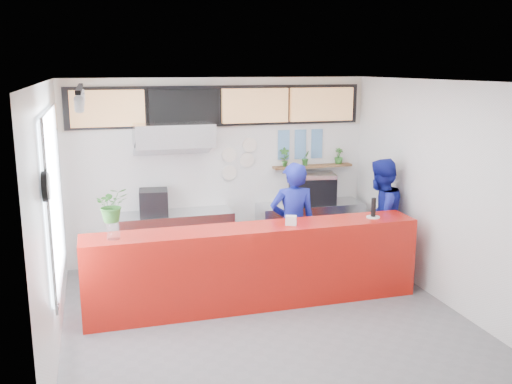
{
  "coord_description": "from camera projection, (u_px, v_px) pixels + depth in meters",
  "views": [
    {
      "loc": [
        -2.0,
        -6.57,
        3.17
      ],
      "look_at": [
        0.1,
        0.7,
        1.5
      ],
      "focal_mm": 40.0,
      "sensor_mm": 36.0,
      "label": 1
    }
  ],
  "objects": [
    {
      "name": "photo_frame_e",
      "position": [
        300.0,
        152.0,
        9.72
      ],
      "size": [
        0.2,
        0.02,
        0.25
      ],
      "primitive_type": "cube",
      "color": "#598CBF",
      "rests_on": "wall_back"
    },
    {
      "name": "cream_band",
      "position": [
        219.0,
        103.0,
        9.17
      ],
      "size": [
        5.0,
        0.02,
        0.8
      ],
      "primitive_type": "cube",
      "color": "beige",
      "rests_on": "wall_back"
    },
    {
      "name": "wall_clock_face",
      "position": [
        48.0,
        186.0,
        5.45
      ],
      "size": [
        0.02,
        0.26,
        0.26
      ],
      "primitive_type": "cylinder",
      "rotation": [
        0.0,
        1.57,
        0.0
      ],
      "color": "white",
      "rests_on": "wall_left"
    },
    {
      "name": "extraction_hood",
      "position": [
        173.0,
        135.0,
        8.73
      ],
      "size": [
        1.2,
        0.7,
        0.35
      ],
      "primitive_type": "cube",
      "color": "#B2B5BA",
      "rests_on": "ceiling"
    },
    {
      "name": "floor",
      "position": [
        264.0,
        316.0,
        7.39
      ],
      "size": [
        5.0,
        5.0,
        0.0
      ],
      "primitive_type": "plane",
      "color": "slate",
      "rests_on": "ground"
    },
    {
      "name": "dec_plate_c",
      "position": [
        229.0,
        173.0,
        9.44
      ],
      "size": [
        0.24,
        0.03,
        0.24
      ],
      "primitive_type": "cylinder",
      "rotation": [
        1.57,
        0.0,
        0.0
      ],
      "color": "silver",
      "rests_on": "wall_back"
    },
    {
      "name": "prep_bench",
      "position": [
        176.0,
        240.0,
        9.14
      ],
      "size": [
        1.8,
        0.6,
        0.9
      ],
      "primitive_type": "cube",
      "color": "#B2B5BA",
      "rests_on": "ground"
    },
    {
      "name": "photo_frame_f",
      "position": [
        317.0,
        151.0,
        9.8
      ],
      "size": [
        0.2,
        0.02,
        0.25
      ],
      "primitive_type": "cube",
      "color": "#598CBF",
      "rests_on": "wall_back"
    },
    {
      "name": "ceiling",
      "position": [
        264.0,
        81.0,
        6.74
      ],
      "size": [
        5.0,
        5.0,
        0.0
      ],
      "primitive_type": "plane",
      "rotation": [
        3.14,
        0.0,
        0.0
      ],
      "color": "silver"
    },
    {
      "name": "staff_center",
      "position": [
        293.0,
        225.0,
        8.27
      ],
      "size": [
        0.72,
        0.52,
        1.84
      ],
      "primitive_type": "imported",
      "rotation": [
        0.0,
        0.0,
        3.03
      ],
      "color": "navy",
      "rests_on": "ground"
    },
    {
      "name": "pepper_mill",
      "position": [
        374.0,
        207.0,
        7.95
      ],
      "size": [
        0.08,
        0.08,
        0.27
      ],
      "primitive_type": "cylinder",
      "rotation": [
        0.0,
        0.0,
        0.3
      ],
      "color": "black",
      "rests_on": "white_plate"
    },
    {
      "name": "staff_right",
      "position": [
        379.0,
        217.0,
        8.73
      ],
      "size": [
        1.11,
        1.03,
        1.82
      ],
      "primitive_type": "imported",
      "rotation": [
        0.0,
        0.0,
        3.65
      ],
      "color": "navy",
      "rests_on": "ground"
    },
    {
      "name": "track_rail",
      "position": [
        80.0,
        88.0,
        6.19
      ],
      "size": [
        0.05,
        2.4,
        0.04
      ],
      "primitive_type": "cube",
      "color": "black",
      "rests_on": "ceiling"
    },
    {
      "name": "right_bench",
      "position": [
        310.0,
        229.0,
        9.76
      ],
      "size": [
        1.8,
        0.6,
        0.9
      ],
      "primitive_type": "cube",
      "color": "#B2B5BA",
      "rests_on": "ground"
    },
    {
      "name": "photo_frame_d",
      "position": [
        284.0,
        152.0,
        9.64
      ],
      "size": [
        0.2,
        0.02,
        0.25
      ],
      "primitive_type": "cube",
      "color": "#598CBF",
      "rests_on": "wall_back"
    },
    {
      "name": "wall_right",
      "position": [
        440.0,
        192.0,
        7.74
      ],
      "size": [
        0.0,
        5.0,
        5.0
      ],
      "primitive_type": "plane",
      "rotation": [
        1.57,
        0.0,
        -1.57
      ],
      "color": "white",
      "rests_on": "ground"
    },
    {
      "name": "white_plate",
      "position": [
        373.0,
        217.0,
        7.98
      ],
      "size": [
        0.25,
        0.25,
        0.01
      ],
      "primitive_type": "cylinder",
      "rotation": [
        0.0,
        0.0,
        -0.43
      ],
      "color": "silver",
      "rests_on": "service_counter"
    },
    {
      "name": "glass_vase",
      "position": [
        113.0,
        231.0,
        6.97
      ],
      "size": [
        0.2,
        0.2,
        0.2
      ],
      "primitive_type": "cylinder",
      "rotation": [
        0.0,
        0.0,
        -0.32
      ],
      "color": "silver",
      "rests_on": "service_counter"
    },
    {
      "name": "wall_clock_rim",
      "position": [
        45.0,
        187.0,
        5.44
      ],
      "size": [
        0.05,
        0.3,
        0.3
      ],
      "primitive_type": "cylinder",
      "rotation": [
        0.0,
        1.57,
        0.0
      ],
      "color": "black",
      "rests_on": "wall_left"
    },
    {
      "name": "photo_frame_a",
      "position": [
        284.0,
        138.0,
        9.58
      ],
      "size": [
        0.2,
        0.02,
        0.25
      ],
      "primitive_type": "cube",
      "color": "#598CBF",
      "rests_on": "wall_back"
    },
    {
      "name": "menu_board_mid_left",
      "position": [
        184.0,
        107.0,
        8.91
      ],
      "size": [
        1.1,
        0.1,
        0.55
      ],
      "primitive_type": "cube",
      "color": "black",
      "rests_on": "wall_back"
    },
    {
      "name": "wall_back",
      "position": [
        220.0,
        170.0,
        9.41
      ],
      "size": [
        5.0,
        0.0,
        5.0
      ],
      "primitive_type": "plane",
      "rotation": [
        1.57,
        0.0,
        0.0
      ],
      "color": "white",
      "rests_on": "ground"
    },
    {
      "name": "menu_board_far_right",
      "position": [
        322.0,
        104.0,
        9.54
      ],
      "size": [
        1.1,
        0.1,
        0.55
      ],
      "primitive_type": "cube",
      "color": "tan",
      "rests_on": "wall_back"
    },
    {
      "name": "hood_lip",
      "position": [
        174.0,
        148.0,
        8.77
      ],
      "size": [
        1.2,
        0.69,
        0.31
      ],
      "primitive_type": "cube",
      "rotation": [
        -0.35,
        0.0,
        0.0
      ],
      "color": "#B2B5BA",
      "rests_on": "ceiling"
    },
    {
      "name": "photo_frame_b",
      "position": [
        300.0,
        137.0,
        9.67
      ],
      "size": [
        0.2,
        0.02,
        0.25
      ],
      "primitive_type": "cube",
      "color": "#598CBF",
      "rests_on": "wall_back"
    },
    {
      "name": "dec_plate_a",
      "position": [
        229.0,
        155.0,
        9.37
      ],
      "size": [
        0.24,
        0.03,
        0.24
      ],
      "primitive_type": "cylinder",
      "rotation": [
        1.57,
        0.0,
        0.0
      ],
      "color": "silver",
      "rests_on": "wall_back"
    },
    {
      "name": "menu_board_far_left",
      "position": [
        108.0,
        108.0,
        8.6
      ],
      "size": [
        1.1,
        0.1,
        0.55
      ],
      "primitive_type": "cube",
      "color": "tan",
      "rests_on": "wall_back"
    },
    {
      "name": "napkin_holder",
      "position": [
        291.0,
        220.0,
        7.6
      ],
      "size": [
        0.17,
        0.14,
        0.13
      ],
      "primitive_type": "cube",
      "rotation": [
        0.0,
        0.0,
        -0.41
      ],
      "color": "silver",
      "rests_on": "service_counter"
    },
    {
      "name": "window_frame",
      "position": [
        56.0,
        195.0,
        6.64
      ],
      "size": [
        0.03,
        2.3,
        2.0
      ],
      "primitive_type": "cube",
      "color": "#B2B5BA",
      "rests_on": "wall_left"
    },
    {
      "name": "dec_plate_b",
      "position": [
        247.0,
        160.0,
        9.47
      ],
      "size": [
        0.24,
        0.03,
        0.24
      ],
      "primitive_type": "cylinder",
      "rotation": [
        1.57,
        0.0,
        0.0
      ],
      "color": "silver",
      "rests_on": "wall_back"
    },
    {
      "name": "herb_shelf",
      "position": [
        313.0,
        166.0,
        9.75
      ],
      "size": [
        1.4,
        0.18,
        0.04
      ],
      "primitive_type": "cube",
      "color": "brown",
      "rests_on": "wall_back"
    },
    {
      "name": "herb_a",
      "position": [
        284.0,
        157.0,
        9.57
      ],
      "size": [
        0.19,
        0.14,
        0.32
      ],
      "primitive_type": "imported",
      "rotation": [
        0.0,
        0.0,
        -0.17
      ],
      "color": "#2A6021",
      "rests_on": "herb_shelf"
    },
    {
      "name": "herb_b",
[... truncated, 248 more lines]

